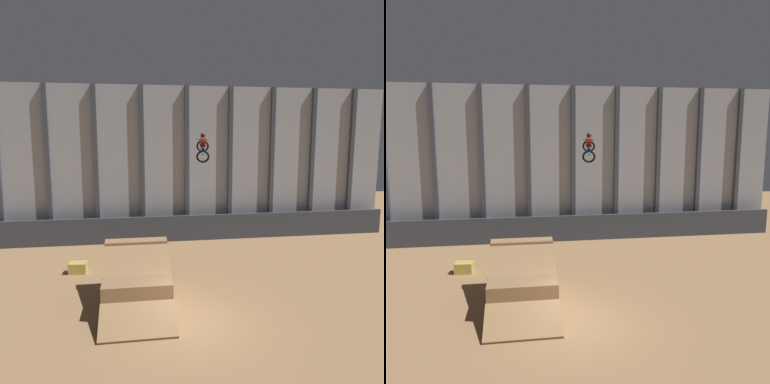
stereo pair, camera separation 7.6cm
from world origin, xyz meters
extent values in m
plane|color=#9E754C|center=(0.00, 0.00, 0.00)|extent=(60.00, 60.00, 0.00)
cube|color=#A3A8B2|center=(0.00, 12.60, 5.20)|extent=(32.00, 0.12, 10.40)
cube|color=#3D424C|center=(-7.60, 12.40, 5.20)|extent=(0.28, 0.28, 10.40)
cube|color=#3D424C|center=(-4.56, 12.40, 5.20)|extent=(0.28, 0.28, 10.40)
cube|color=#3D424C|center=(-1.52, 12.40, 5.20)|extent=(0.28, 0.28, 10.40)
cube|color=#3D424C|center=(1.52, 12.40, 5.20)|extent=(0.28, 0.28, 10.40)
cube|color=#3D424C|center=(4.56, 12.40, 5.20)|extent=(0.28, 0.28, 10.40)
cube|color=#3D424C|center=(7.60, 12.40, 5.20)|extent=(0.28, 0.28, 10.40)
cube|color=#3D424C|center=(10.64, 12.40, 5.20)|extent=(0.28, 0.28, 10.40)
cube|color=#3D424C|center=(13.68, 12.40, 5.20)|extent=(0.28, 0.28, 10.40)
cube|color=#383D47|center=(0.00, 11.47, 0.87)|extent=(31.36, 0.20, 1.74)
cube|color=#966F48|center=(-2.06, 2.47, 0.68)|extent=(2.79, 3.49, 1.36)
cube|color=olive|center=(-2.06, 3.97, 1.13)|extent=(2.84, 0.50, 2.26)
cube|color=#9E754C|center=(-2.06, 1.73, 1.13)|extent=(2.84, 5.06, 2.44)
torus|color=black|center=(1.84, 8.23, 6.48)|extent=(0.78, 0.49, 0.72)
torus|color=black|center=(1.62, 6.95, 5.96)|extent=(0.78, 0.49, 0.72)
cube|color=#B7B7BC|center=(1.71, 7.50, 6.31)|extent=(0.28, 0.61, 0.45)
cube|color=blue|center=(1.73, 7.58, 6.56)|extent=(0.28, 0.52, 0.39)
cube|color=black|center=(1.66, 7.21, 6.43)|extent=(0.25, 0.58, 0.32)
cube|color=blue|center=(1.58, 6.77, 6.16)|extent=(0.20, 0.38, 0.19)
cylinder|color=#B7B7BC|center=(1.79, 7.98, 6.64)|extent=(0.06, 0.07, 0.55)
cylinder|color=black|center=(1.77, 7.85, 6.84)|extent=(0.58, 0.38, 0.04)
cube|color=maroon|center=(1.68, 7.29, 6.76)|extent=(0.35, 0.50, 0.50)
sphere|color=black|center=(1.67, 7.27, 7.10)|extent=(0.31, 0.38, 0.34)
cylinder|color=maroon|center=(1.58, 7.46, 6.54)|extent=(0.18, 0.45, 0.20)
cylinder|color=maroon|center=(1.82, 7.42, 6.54)|extent=(0.18, 0.45, 0.20)
cylinder|color=maroon|center=(1.55, 7.53, 6.87)|extent=(0.17, 0.53, 0.10)
cylinder|color=maroon|center=(1.87, 7.48, 6.87)|extent=(0.17, 0.53, 0.10)
cube|color=#CCB751|center=(-5.08, 6.32, 0.28)|extent=(0.95, 0.68, 0.56)
cube|color=#996623|center=(-5.08, 6.32, 0.28)|extent=(0.91, 0.12, 0.57)
camera|label=1|loc=(-2.08, -12.99, 7.11)|focal=35.00mm
camera|label=2|loc=(-2.00, -13.01, 7.11)|focal=35.00mm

